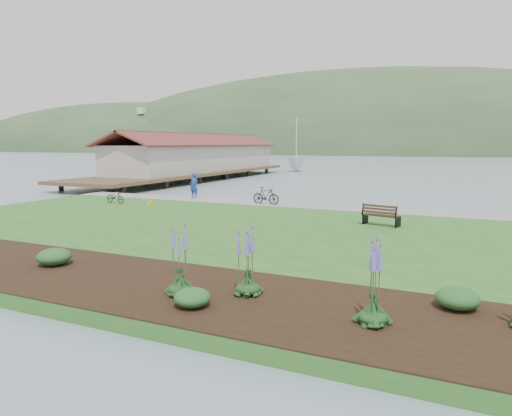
# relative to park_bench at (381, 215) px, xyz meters

# --- Properties ---
(ground) EXTENTS (600.00, 600.00, 0.00)m
(ground) POSITION_rel_park_bench_xyz_m (-5.63, -2.00, -0.91)
(ground) COLOR slate
(ground) RESTS_ON ground
(lawn) EXTENTS (34.00, 20.00, 0.40)m
(lawn) POSITION_rel_park_bench_xyz_m (-5.63, -4.00, -0.71)
(lawn) COLOR #295E21
(lawn) RESTS_ON ground
(shoreline_path) EXTENTS (34.00, 2.20, 0.03)m
(shoreline_path) POSITION_rel_park_bench_xyz_m (-5.63, 4.90, -0.50)
(shoreline_path) COLOR gray
(shoreline_path) RESTS_ON lawn
(garden_bed) EXTENTS (24.00, 4.40, 0.04)m
(garden_bed) POSITION_rel_park_bench_xyz_m (-2.63, -11.80, -0.49)
(garden_bed) COLOR black
(garden_bed) RESTS_ON lawn
(far_hillside) EXTENTS (580.00, 80.00, 38.00)m
(far_hillside) POSITION_rel_park_bench_xyz_m (14.37, 168.00, -0.91)
(far_hillside) COLOR #304D2B
(far_hillside) RESTS_ON ground
(pier_pavilion) EXTENTS (8.00, 36.00, 5.40)m
(pier_pavilion) POSITION_rel_park_bench_xyz_m (-25.63, 25.52, 1.73)
(pier_pavilion) COLOR #4C3826
(pier_pavilion) RESTS_ON ground
(park_bench) EXTENTS (1.78, 1.06, 1.04)m
(park_bench) POSITION_rel_park_bench_xyz_m (0.00, 0.00, 0.00)
(park_bench) COLOR #311E13
(park_bench) RESTS_ON lawn
(person) EXTENTS (0.76, 0.52, 2.07)m
(person) POSITION_rel_park_bench_xyz_m (-13.67, 5.50, 0.52)
(person) COLOR #213C99
(person) RESTS_ON lawn
(bicycle_a) EXTENTS (0.74, 1.59, 0.80)m
(bicycle_a) POSITION_rel_park_bench_xyz_m (-16.93, 1.22, -0.11)
(bicycle_a) COLOR black
(bicycle_a) RESTS_ON lawn
(bicycle_b) EXTENTS (0.59, 1.80, 1.07)m
(bicycle_b) POSITION_rel_park_bench_xyz_m (-7.85, 4.70, 0.02)
(bicycle_b) COLOR black
(bicycle_b) RESTS_ON lawn
(sailboat) EXTENTS (11.90, 12.03, 25.78)m
(sailboat) POSITION_rel_park_bench_xyz_m (-19.95, 44.34, -0.91)
(sailboat) COLOR silver
(sailboat) RESTS_ON ground
(pannier) EXTENTS (0.20, 0.30, 0.31)m
(pannier) POSITION_rel_park_bench_xyz_m (-14.02, 1.02, -0.36)
(pannier) COLOR yellow
(pannier) RESTS_ON lawn
(echium_0) EXTENTS (0.62, 0.62, 2.01)m
(echium_0) POSITION_rel_park_bench_xyz_m (-2.84, -12.29, 0.34)
(echium_0) COLOR #153916
(echium_0) RESTS_ON garden_bed
(echium_1) EXTENTS (0.62, 0.62, 1.95)m
(echium_1) POSITION_rel_park_bench_xyz_m (-1.33, -11.55, 0.31)
(echium_1) COLOR #153916
(echium_1) RESTS_ON garden_bed
(echium_2) EXTENTS (0.62, 0.62, 1.94)m
(echium_2) POSITION_rel_park_bench_xyz_m (1.87, -12.17, 0.30)
(echium_2) COLOR #153916
(echium_2) RESTS_ON garden_bed
(shrub_0) EXTENTS (1.04, 1.04, 0.52)m
(shrub_0) POSITION_rel_park_bench_xyz_m (-8.07, -11.51, -0.21)
(shrub_0) COLOR #1E4C21
(shrub_0) RESTS_ON garden_bed
(shrub_1) EXTENTS (0.86, 0.86, 0.43)m
(shrub_1) POSITION_rel_park_bench_xyz_m (-2.14, -12.85, -0.26)
(shrub_1) COLOR #1E4C21
(shrub_1) RESTS_ON garden_bed
(shrub_2) EXTENTS (0.98, 0.98, 0.49)m
(shrub_2) POSITION_rel_park_bench_xyz_m (3.47, -10.43, -0.23)
(shrub_2) COLOR #1E4C21
(shrub_2) RESTS_ON garden_bed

